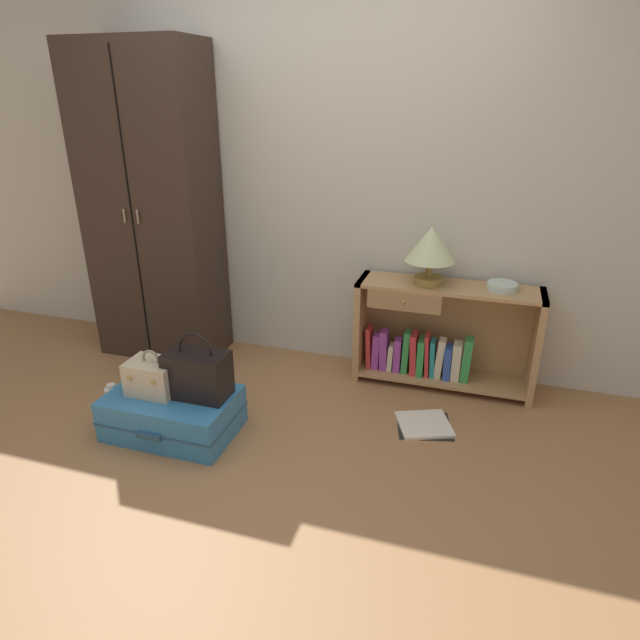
{
  "coord_description": "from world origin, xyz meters",
  "views": [
    {
      "loc": [
        1.02,
        -1.96,
        1.79
      ],
      "look_at": [
        0.16,
        0.82,
        0.55
      ],
      "focal_mm": 30.45,
      "sensor_mm": 36.0,
      "label": 1
    }
  ],
  "objects_px": {
    "bookshelf": "(437,338)",
    "open_book_on_floor": "(424,425)",
    "bowl": "(502,286)",
    "bottle": "(114,401)",
    "wardrobe": "(152,209)",
    "train_case": "(153,377)",
    "handbag": "(198,374)",
    "table_lamp": "(431,247)",
    "suitcase_large": "(173,413)"
  },
  "relations": [
    {
      "from": "handbag",
      "to": "open_book_on_floor",
      "type": "bearing_deg",
      "value": 19.78
    },
    {
      "from": "suitcase_large",
      "to": "wardrobe",
      "type": "bearing_deg",
      "value": 123.55
    },
    {
      "from": "bowl",
      "to": "bottle",
      "type": "height_order",
      "value": "bowl"
    },
    {
      "from": "table_lamp",
      "to": "bowl",
      "type": "bearing_deg",
      "value": 3.8
    },
    {
      "from": "bowl",
      "to": "train_case",
      "type": "xyz_separation_m",
      "value": [
        -1.79,
        -1.02,
        -0.37
      ]
    },
    {
      "from": "suitcase_large",
      "to": "bookshelf",
      "type": "bearing_deg",
      "value": 37.2
    },
    {
      "from": "suitcase_large",
      "to": "open_book_on_floor",
      "type": "distance_m",
      "value": 1.43
    },
    {
      "from": "bookshelf",
      "to": "open_book_on_floor",
      "type": "xyz_separation_m",
      "value": [
        0.01,
        -0.54,
        -0.31
      ]
    },
    {
      "from": "wardrobe",
      "to": "suitcase_large",
      "type": "bearing_deg",
      "value": -56.45
    },
    {
      "from": "bookshelf",
      "to": "suitcase_large",
      "type": "xyz_separation_m",
      "value": [
        -1.34,
        -1.02,
        -0.2
      ]
    },
    {
      "from": "wardrobe",
      "to": "bowl",
      "type": "xyz_separation_m",
      "value": [
        2.31,
        0.07,
        -0.34
      ]
    },
    {
      "from": "wardrobe",
      "to": "table_lamp",
      "type": "bearing_deg",
      "value": 1.37
    },
    {
      "from": "table_lamp",
      "to": "train_case",
      "type": "bearing_deg",
      "value": -143.84
    },
    {
      "from": "suitcase_large",
      "to": "train_case",
      "type": "relative_size",
      "value": 2.65
    },
    {
      "from": "handbag",
      "to": "open_book_on_floor",
      "type": "relative_size",
      "value": 1.01
    },
    {
      "from": "handbag",
      "to": "train_case",
      "type": "bearing_deg",
      "value": -169.89
    },
    {
      "from": "bowl",
      "to": "train_case",
      "type": "bearing_deg",
      "value": -150.39
    },
    {
      "from": "bookshelf",
      "to": "table_lamp",
      "type": "distance_m",
      "value": 0.61
    },
    {
      "from": "bottle",
      "to": "open_book_on_floor",
      "type": "relative_size",
      "value": 0.55
    },
    {
      "from": "table_lamp",
      "to": "open_book_on_floor",
      "type": "height_order",
      "value": "table_lamp"
    },
    {
      "from": "wardrobe",
      "to": "handbag",
      "type": "distance_m",
      "value": 1.36
    },
    {
      "from": "bookshelf",
      "to": "suitcase_large",
      "type": "distance_m",
      "value": 1.69
    },
    {
      "from": "wardrobe",
      "to": "suitcase_large",
      "type": "relative_size",
      "value": 2.95
    },
    {
      "from": "bookshelf",
      "to": "train_case",
      "type": "distance_m",
      "value": 1.76
    },
    {
      "from": "suitcase_large",
      "to": "bottle",
      "type": "height_order",
      "value": "suitcase_large"
    },
    {
      "from": "bowl",
      "to": "open_book_on_floor",
      "type": "relative_size",
      "value": 0.48
    },
    {
      "from": "wardrobe",
      "to": "bowl",
      "type": "height_order",
      "value": "wardrobe"
    },
    {
      "from": "table_lamp",
      "to": "suitcase_large",
      "type": "height_order",
      "value": "table_lamp"
    },
    {
      "from": "wardrobe",
      "to": "handbag",
      "type": "bearing_deg",
      "value": -48.99
    },
    {
      "from": "train_case",
      "to": "open_book_on_floor",
      "type": "height_order",
      "value": "train_case"
    },
    {
      "from": "suitcase_large",
      "to": "handbag",
      "type": "bearing_deg",
      "value": 16.09
    },
    {
      "from": "train_case",
      "to": "handbag",
      "type": "distance_m",
      "value": 0.26
    },
    {
      "from": "bookshelf",
      "to": "suitcase_large",
      "type": "bearing_deg",
      "value": -142.8
    },
    {
      "from": "bowl",
      "to": "handbag",
      "type": "relative_size",
      "value": 0.48
    },
    {
      "from": "open_book_on_floor",
      "to": "bookshelf",
      "type": "bearing_deg",
      "value": 90.85
    },
    {
      "from": "bowl",
      "to": "table_lamp",
      "type": "bearing_deg",
      "value": -176.2
    },
    {
      "from": "bowl",
      "to": "bottle",
      "type": "distance_m",
      "value": 2.41
    },
    {
      "from": "bowl",
      "to": "suitcase_large",
      "type": "relative_size",
      "value": 0.25
    },
    {
      "from": "wardrobe",
      "to": "bookshelf",
      "type": "bearing_deg",
      "value": 2.19
    },
    {
      "from": "train_case",
      "to": "open_book_on_floor",
      "type": "xyz_separation_m",
      "value": [
        1.44,
        0.47,
        -0.33
      ]
    },
    {
      "from": "bookshelf",
      "to": "table_lamp",
      "type": "bearing_deg",
      "value": -160.96
    },
    {
      "from": "wardrobe",
      "to": "suitcase_large",
      "type": "height_order",
      "value": "wardrobe"
    },
    {
      "from": "bowl",
      "to": "bottle",
      "type": "bearing_deg",
      "value": -155.44
    },
    {
      "from": "bookshelf",
      "to": "open_book_on_floor",
      "type": "relative_size",
      "value": 3.04
    },
    {
      "from": "bottle",
      "to": "suitcase_large",
      "type": "bearing_deg",
      "value": -6.12
    },
    {
      "from": "wardrobe",
      "to": "handbag",
      "type": "relative_size",
      "value": 5.58
    },
    {
      "from": "table_lamp",
      "to": "train_case",
      "type": "distance_m",
      "value": 1.77
    },
    {
      "from": "open_book_on_floor",
      "to": "bowl",
      "type": "bearing_deg",
      "value": 57.77
    },
    {
      "from": "table_lamp",
      "to": "bottle",
      "type": "distance_m",
      "value": 2.1
    },
    {
      "from": "bowl",
      "to": "bottle",
      "type": "relative_size",
      "value": 0.88
    }
  ]
}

